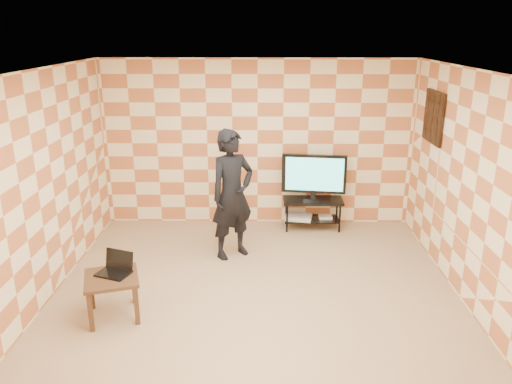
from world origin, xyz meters
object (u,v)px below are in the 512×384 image
tv_stand (313,207)px  tv (314,175)px  side_table (112,284)px  person (232,195)px

tv_stand → tv: size_ratio=0.94×
tv_stand → side_table: same height
tv → person: size_ratio=0.55×
tv_stand → tv: 0.55m
tv_stand → side_table: (-2.50, -2.66, 0.05)m
tv_stand → side_table: 3.65m
side_table → person: person is taller
side_table → tv: bearing=46.8°
person → tv: bearing=3.4°
tv_stand → tv: bearing=-83.1°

